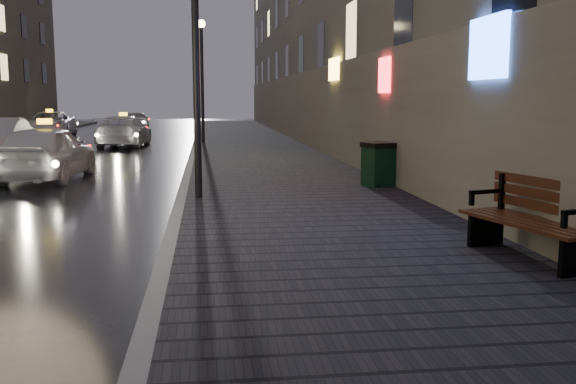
{
  "coord_description": "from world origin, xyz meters",
  "views": [
    {
      "loc": [
        2.04,
        -6.54,
        2.07
      ],
      "look_at": [
        3.08,
        1.75,
        0.85
      ],
      "focal_mm": 40.0,
      "sensor_mm": 36.0,
      "label": 1
    }
  ],
  "objects_px": {
    "lamp_near": "(195,23)",
    "taxi_mid": "(124,131)",
    "trash_bin": "(379,164)",
    "car_far": "(136,121)",
    "lamp_far": "(202,65)",
    "taxi_near": "(46,152)",
    "bench": "(534,219)",
    "taxi_far": "(50,124)"
  },
  "relations": [
    {
      "from": "car_far",
      "to": "bench",
      "type": "bearing_deg",
      "value": 95.58
    },
    {
      "from": "lamp_near",
      "to": "bench",
      "type": "distance_m",
      "value": 7.34
    },
    {
      "from": "taxi_near",
      "to": "trash_bin",
      "type": "bearing_deg",
      "value": 162.67
    },
    {
      "from": "trash_bin",
      "to": "car_far",
      "type": "distance_m",
      "value": 29.64
    },
    {
      "from": "lamp_near",
      "to": "lamp_far",
      "type": "height_order",
      "value": "same"
    },
    {
      "from": "bench",
      "to": "taxi_near",
      "type": "bearing_deg",
      "value": 115.27
    },
    {
      "from": "lamp_near",
      "to": "taxi_mid",
      "type": "distance_m",
      "value": 16.77
    },
    {
      "from": "bench",
      "to": "taxi_far",
      "type": "height_order",
      "value": "taxi_far"
    },
    {
      "from": "trash_bin",
      "to": "taxi_far",
      "type": "distance_m",
      "value": 26.0
    },
    {
      "from": "lamp_far",
      "to": "trash_bin",
      "type": "distance_m",
      "value": 15.56
    },
    {
      "from": "lamp_near",
      "to": "trash_bin",
      "type": "bearing_deg",
      "value": 17.2
    },
    {
      "from": "trash_bin",
      "to": "taxi_near",
      "type": "distance_m",
      "value": 8.46
    },
    {
      "from": "bench",
      "to": "taxi_near",
      "type": "distance_m",
      "value": 12.62
    },
    {
      "from": "lamp_near",
      "to": "trash_bin",
      "type": "height_order",
      "value": "lamp_near"
    },
    {
      "from": "lamp_far",
      "to": "taxi_mid",
      "type": "xyz_separation_m",
      "value": [
        -3.43,
        0.17,
        -2.82
      ]
    },
    {
      "from": "taxi_far",
      "to": "trash_bin",
      "type": "bearing_deg",
      "value": -64.14
    },
    {
      "from": "trash_bin",
      "to": "car_far",
      "type": "xyz_separation_m",
      "value": [
        -8.29,
        28.46,
        -0.0
      ]
    },
    {
      "from": "taxi_far",
      "to": "bench",
      "type": "bearing_deg",
      "value": -69.57
    },
    {
      "from": "bench",
      "to": "car_far",
      "type": "height_order",
      "value": "car_far"
    },
    {
      "from": "bench",
      "to": "taxi_near",
      "type": "xyz_separation_m",
      "value": [
        -7.97,
        9.78,
        0.08
      ]
    },
    {
      "from": "lamp_near",
      "to": "car_far",
      "type": "height_order",
      "value": "lamp_near"
    },
    {
      "from": "lamp_far",
      "to": "trash_bin",
      "type": "bearing_deg",
      "value": -75.03
    },
    {
      "from": "taxi_near",
      "to": "taxi_far",
      "type": "relative_size",
      "value": 0.86
    },
    {
      "from": "lamp_far",
      "to": "trash_bin",
      "type": "xyz_separation_m",
      "value": [
        3.95,
        -14.78,
        -2.85
      ]
    },
    {
      "from": "trash_bin",
      "to": "taxi_mid",
      "type": "xyz_separation_m",
      "value": [
        -7.38,
        14.94,
        0.03
      ]
    },
    {
      "from": "car_far",
      "to": "trash_bin",
      "type": "bearing_deg",
      "value": 98.33
    },
    {
      "from": "bench",
      "to": "trash_bin",
      "type": "distance_m",
      "value": 6.62
    },
    {
      "from": "taxi_far",
      "to": "car_far",
      "type": "distance_m",
      "value": 6.88
    },
    {
      "from": "lamp_near",
      "to": "taxi_near",
      "type": "relative_size",
      "value": 1.26
    },
    {
      "from": "taxi_near",
      "to": "taxi_far",
      "type": "bearing_deg",
      "value": -72.58
    },
    {
      "from": "taxi_near",
      "to": "car_far",
      "type": "relative_size",
      "value": 1.12
    },
    {
      "from": "trash_bin",
      "to": "taxi_mid",
      "type": "distance_m",
      "value": 16.67
    },
    {
      "from": "lamp_near",
      "to": "taxi_near",
      "type": "height_order",
      "value": "lamp_near"
    },
    {
      "from": "lamp_far",
      "to": "bench",
      "type": "relative_size",
      "value": 2.64
    },
    {
      "from": "lamp_near",
      "to": "taxi_mid",
      "type": "height_order",
      "value": "lamp_near"
    },
    {
      "from": "lamp_near",
      "to": "taxi_near",
      "type": "xyz_separation_m",
      "value": [
        -3.9,
        4.38,
        -2.77
      ]
    },
    {
      "from": "trash_bin",
      "to": "taxi_far",
      "type": "bearing_deg",
      "value": 101.17
    },
    {
      "from": "lamp_far",
      "to": "trash_bin",
      "type": "relative_size",
      "value": 5.48
    },
    {
      "from": "lamp_far",
      "to": "car_far",
      "type": "bearing_deg",
      "value": 107.61
    },
    {
      "from": "lamp_far",
      "to": "taxi_far",
      "type": "relative_size",
      "value": 1.08
    },
    {
      "from": "taxi_mid",
      "to": "taxi_far",
      "type": "bearing_deg",
      "value": -54.56
    },
    {
      "from": "bench",
      "to": "car_far",
      "type": "relative_size",
      "value": 0.53
    }
  ]
}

